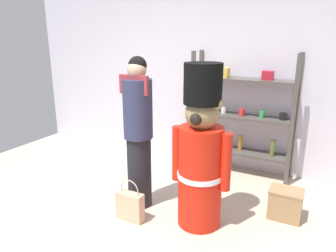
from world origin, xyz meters
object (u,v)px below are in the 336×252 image
(teddy_bear_guard, at_px, (201,155))
(shopping_bag, at_px, (130,206))
(person_shopper, at_px, (138,131))
(display_crate, at_px, (285,204))
(merchandise_shelf, at_px, (242,114))

(teddy_bear_guard, height_order, shopping_bag, teddy_bear_guard)
(person_shopper, bearing_deg, shopping_bag, -75.99)
(teddy_bear_guard, relative_size, person_shopper, 0.98)
(teddy_bear_guard, bearing_deg, person_shopper, 176.91)
(teddy_bear_guard, height_order, display_crate, teddy_bear_guard)
(person_shopper, distance_m, display_crate, 1.76)
(merchandise_shelf, relative_size, shopping_bag, 3.67)
(teddy_bear_guard, height_order, person_shopper, person_shopper)
(merchandise_shelf, xyz_separation_m, shopping_bag, (-0.69, -1.75, -0.68))
(shopping_bag, xyz_separation_m, display_crate, (1.45, 0.79, -0.00))
(shopping_bag, bearing_deg, person_shopper, 104.01)
(merchandise_shelf, height_order, teddy_bear_guard, merchandise_shelf)
(teddy_bear_guard, distance_m, shopping_bag, 0.94)
(teddy_bear_guard, relative_size, display_crate, 4.81)
(display_crate, bearing_deg, shopping_bag, -151.29)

